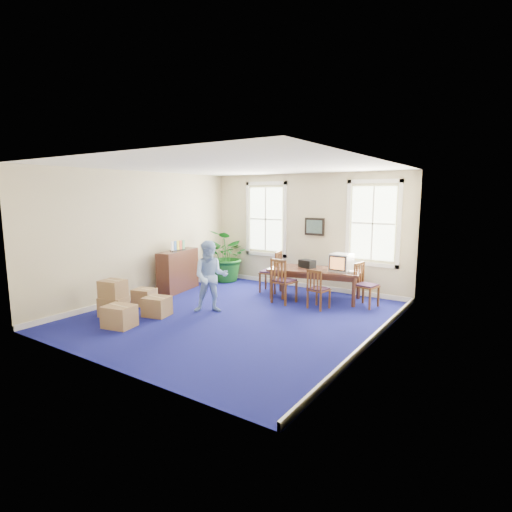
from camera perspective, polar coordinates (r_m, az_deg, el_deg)
The scene contains 25 objects.
floor at distance 8.85m, azimuth -2.72°, elevation -8.46°, with size 6.50×6.50×0.00m, color navy.
ceiling at distance 8.48m, azimuth -2.88°, elevation 12.67°, with size 6.50×6.50×0.00m, color white.
wall_back at distance 11.28m, azimuth 7.08°, elevation 3.51°, with size 6.50×6.50×0.00m, color beige.
wall_front at distance 6.24m, azimuth -20.84°, elevation -1.22°, with size 6.50×6.50×0.00m, color beige.
wall_left at distance 10.57m, azimuth -16.00°, elevation 2.88°, with size 6.50×6.50×0.00m, color beige.
wall_right at distance 7.17m, azimuth 16.86°, elevation 0.20°, with size 6.50×6.50×0.00m, color beige.
baseboard_back at distance 11.50m, azimuth 6.87°, elevation -4.17°, with size 6.00×0.04×0.12m, color white.
baseboard_left at distance 10.81m, azimuth -15.56°, elevation -5.27°, with size 0.04×6.50×0.12m, color white.
baseboard_right at distance 7.55m, azimuth 16.11°, elevation -11.42°, with size 0.04×6.50×0.12m, color white.
window_left at distance 11.88m, azimuth 1.43°, elevation 5.28°, with size 1.40×0.12×2.20m, color white, non-canonical shape.
window_right at distance 10.53m, azimuth 16.36°, elevation 4.49°, with size 1.40×0.12×2.20m, color white, non-canonical shape.
wall_picture at distance 11.10m, azimuth 8.36°, elevation 4.17°, with size 0.58×0.06×0.48m, color black, non-canonical shape.
conference_table at distance 10.25m, azimuth 8.42°, elevation -3.94°, with size 2.26×1.03×0.77m, color #4A261A, non-canonical shape.
crt_tv at distance 9.92m, azimuth 12.10°, elevation -0.93°, with size 0.47×0.52×0.43m, color #B7B7BC, non-canonical shape.
game_console at distance 9.80m, azimuth 13.63°, elevation -2.24°, with size 0.16×0.19×0.05m, color white.
equipment_bag at distance 10.31m, azimuth 7.31°, elevation -1.10°, with size 0.40×0.26×0.20m, color black.
chair_near_left at distance 9.75m, azimuth 4.04°, elevation -3.51°, with size 0.50×0.50×1.10m, color brown, non-canonical shape.
chair_near_right at distance 9.36m, azimuth 8.96°, elevation -4.66°, with size 0.42×0.42×0.93m, color brown, non-canonical shape.
chair_end_left at distance 10.83m, azimuth 2.05°, elevation -2.22°, with size 0.50×0.50×1.12m, color brown, non-canonical shape.
chair_end_right at distance 9.74m, azimuth 15.55°, elevation -4.04°, with size 0.46×0.46×1.03m, color brown, non-canonical shape.
man at distance 8.96m, azimuth -6.49°, elevation -2.96°, with size 0.79×0.61×1.62m, color #94B8F0.
credenza at distance 11.13m, azimuth -11.06°, elevation -2.01°, with size 0.42×1.46×1.15m, color #4A261A.
brochure_rack at distance 11.00m, azimuth -11.09°, elevation 1.64°, with size 0.11×0.64×0.28m, color #99999E, non-canonical shape.
potted_plant at distance 12.10m, azimuth -4.02°, elevation 0.04°, with size 1.42×1.24×1.58m, color #145819.
cardboard_boxes at distance 9.15m, azimuth -18.40°, elevation -5.63°, with size 1.46×1.46×0.83m, color #9D764A, non-canonical shape.
Camera 1 is at (5.04, -6.80, 2.62)m, focal length 28.00 mm.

